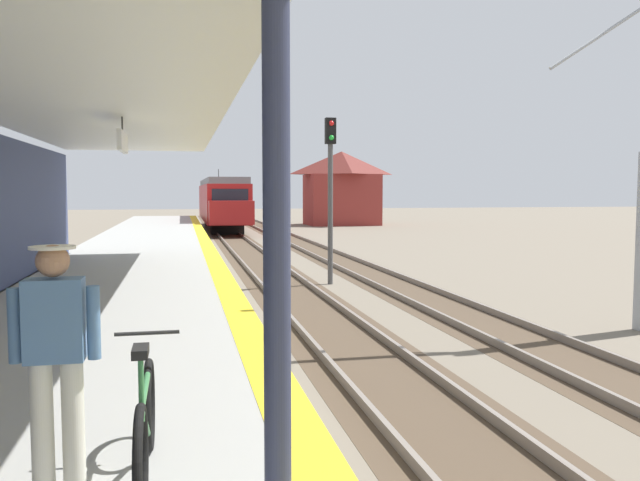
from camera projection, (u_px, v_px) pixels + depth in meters
station_platform at (123, 302)px, 14.48m from camera, size 5.00×80.00×0.91m
track_pair_nearest_platform at (287, 288)px, 19.33m from camera, size 2.34×120.00×0.16m
track_pair_middle at (395, 284)px, 20.04m from camera, size 2.34×120.00×0.16m
approaching_train at (222, 201)px, 49.68m from camera, size 2.93×19.60×4.76m
commuter_person at (56, 352)px, 4.36m from camera, size 0.59×0.30×1.67m
bicycle_beside_commuter at (145, 426)px, 4.49m from camera, size 0.48×1.82×1.04m
rail_signal_post at (330, 183)px, 20.15m from camera, size 0.32×0.34×5.20m
distant_trackside_house at (341, 187)px, 56.34m from camera, size 6.60×5.28×6.40m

